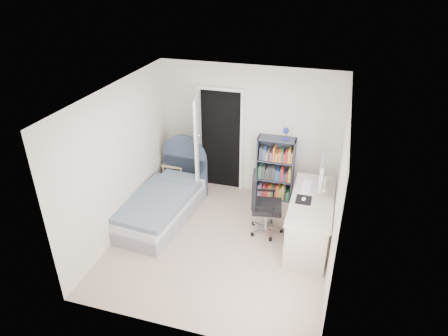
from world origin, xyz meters
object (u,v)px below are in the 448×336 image
(nightstand, at_px, (175,168))
(floor_lamp, at_px, (199,170))
(bed, at_px, (163,203))
(office_chair, at_px, (262,201))
(desk, at_px, (310,218))
(bookcase, at_px, (275,171))

(nightstand, distance_m, floor_lamp, 0.59)
(bed, xyz_separation_m, office_chair, (1.76, 0.06, 0.32))
(desk, bearing_deg, bed, -179.42)
(bookcase, height_order, office_chair, bookcase)
(desk, relative_size, office_chair, 1.52)
(nightstand, height_order, floor_lamp, floor_lamp)
(bed, distance_m, nightstand, 1.10)
(office_chair, bearing_deg, floor_lamp, 148.92)
(bed, relative_size, floor_lamp, 1.59)
(nightstand, height_order, office_chair, office_chair)
(nightstand, bearing_deg, floor_lamp, -16.17)
(bookcase, bearing_deg, nightstand, -175.84)
(bed, distance_m, desk, 2.57)
(floor_lamp, distance_m, bookcase, 1.46)
(desk, bearing_deg, nightstand, 159.37)
(bed, bearing_deg, desk, 0.58)
(bookcase, xyz_separation_m, office_chair, (-0.02, -1.15, 0.02))
(bed, distance_m, office_chair, 1.79)
(office_chair, bearing_deg, nightstand, 152.80)
(bookcase, distance_m, desk, 1.43)
(nightstand, xyz_separation_m, office_chair, (1.96, -1.01, 0.18))
(floor_lamp, xyz_separation_m, bookcase, (1.43, 0.31, 0.04))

